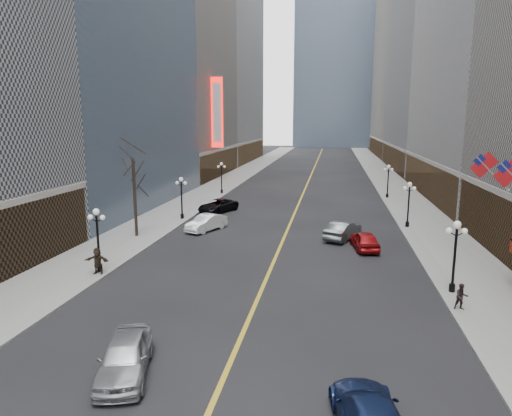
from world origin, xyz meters
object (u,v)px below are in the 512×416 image
(car_sb_far, at_px, (343,230))
(streetlamp_west_1, at_px, (98,233))
(streetlamp_west_3, at_px, (222,174))
(car_sb_mid, at_px, (365,240))
(car_nb_near, at_px, (125,356))
(streetlamp_east_1, at_px, (455,249))
(streetlamp_west_2, at_px, (181,193))
(streetlamp_east_2, at_px, (409,200))
(streetlamp_east_3, at_px, (388,178))
(car_nb_mid, at_px, (206,223))
(car_nb_far, at_px, (218,206))

(car_sb_far, bearing_deg, streetlamp_west_1, 59.16)
(streetlamp_west_3, distance_m, car_sb_mid, 32.71)
(streetlamp_west_3, height_order, car_sb_far, streetlamp_west_3)
(car_nb_near, distance_m, car_sb_mid, 24.19)
(streetlamp_east_1, bearing_deg, streetlamp_west_3, 123.25)
(streetlamp_east_1, distance_m, streetlamp_west_1, 23.60)
(streetlamp_west_1, distance_m, streetlamp_west_2, 18.00)
(streetlamp_east_2, xyz_separation_m, streetlamp_west_3, (-23.60, 18.00, 0.00))
(car_sb_mid, distance_m, car_sb_far, 3.56)
(streetlamp_east_3, height_order, car_nb_near, streetlamp_east_3)
(streetlamp_west_3, bearing_deg, streetlamp_east_2, -37.33)
(streetlamp_west_1, relative_size, car_nb_mid, 0.94)
(streetlamp_west_3, height_order, car_nb_mid, streetlamp_west_3)
(streetlamp_west_1, height_order, streetlamp_west_2, same)
(streetlamp_east_1, distance_m, streetlamp_east_3, 36.00)
(streetlamp_west_3, relative_size, car_sb_mid, 0.99)
(streetlamp_east_2, distance_m, car_sb_far, 8.75)
(streetlamp_west_3, bearing_deg, streetlamp_west_2, -90.00)
(streetlamp_east_1, bearing_deg, streetlamp_west_1, 180.00)
(car_nb_far, bearing_deg, streetlamp_west_3, 126.15)
(streetlamp_west_2, height_order, car_sb_far, streetlamp_west_2)
(streetlamp_east_2, distance_m, streetlamp_west_2, 23.60)
(car_nb_far, bearing_deg, streetlamp_west_1, -72.83)
(streetlamp_west_2, height_order, streetlamp_west_3, same)
(streetlamp_west_3, bearing_deg, car_nb_near, -80.97)
(streetlamp_west_2, distance_m, car_nb_far, 5.95)
(streetlamp_east_3, xyz_separation_m, car_sb_mid, (-4.73, -26.63, -2.12))
(car_sb_far, bearing_deg, car_nb_mid, 18.32)
(streetlamp_west_2, relative_size, car_nb_near, 0.91)
(streetlamp_west_3, distance_m, car_nb_near, 48.70)
(car_nb_mid, bearing_deg, streetlamp_east_2, 36.31)
(car_nb_near, bearing_deg, streetlamp_east_3, 55.82)
(streetlamp_east_3, bearing_deg, streetlamp_east_1, -90.00)
(streetlamp_east_2, height_order, streetlamp_west_2, same)
(streetlamp_west_1, distance_m, car_sb_mid, 21.18)
(car_nb_mid, bearing_deg, streetlamp_east_1, -11.06)
(car_nb_near, relative_size, car_sb_mid, 1.08)
(streetlamp_east_2, relative_size, streetlamp_west_3, 1.00)
(streetlamp_east_1, relative_size, streetlamp_east_3, 1.00)
(car_nb_near, bearing_deg, streetlamp_east_1, 21.25)
(streetlamp_east_2, height_order, car_sb_mid, streetlamp_east_2)
(streetlamp_east_2, bearing_deg, streetlamp_east_3, 90.00)
(streetlamp_east_1, height_order, streetlamp_east_3, same)
(streetlamp_east_2, bearing_deg, car_nb_mid, -167.30)
(car_sb_mid, bearing_deg, streetlamp_west_3, -63.59)
(streetlamp_east_2, relative_size, car_nb_mid, 0.94)
(car_nb_near, bearing_deg, streetlamp_west_2, 88.46)
(car_nb_far, relative_size, car_sb_far, 1.08)
(streetlamp_east_2, height_order, car_nb_mid, streetlamp_east_2)
(streetlamp_east_2, distance_m, streetlamp_east_3, 18.00)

